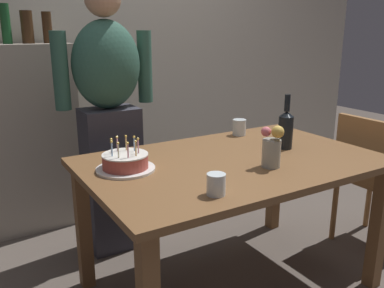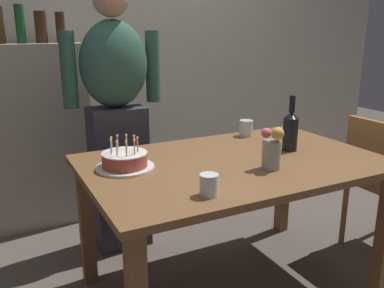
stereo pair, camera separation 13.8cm
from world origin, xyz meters
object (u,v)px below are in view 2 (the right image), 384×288
Objects in this scene: water_glass_far at (246,128)px; flower_vase at (272,149)px; person_man_bearded at (116,115)px; birthday_cake at (125,161)px; wine_bottle at (290,130)px; water_glass_near at (209,185)px; dining_chair at (383,177)px.

flower_vase is (-0.24, -0.57, 0.05)m from water_glass_far.
birthday_cake is at bearing 76.20° from person_man_bearded.
flower_vase is (-0.28, -0.21, -0.02)m from wine_bottle.
wine_bottle is at bearing -84.24° from water_glass_far.
dining_chair is at bearing 9.54° from water_glass_near.
water_glass_far is 0.81m from person_man_bearded.
dining_chair is (1.54, -0.24, -0.26)m from birthday_cake.
person_man_bearded is at bearing 76.20° from birthday_cake.
wine_bottle is at bearing 135.56° from person_man_bearded.
dining_chair is at bearing -36.39° from water_glass_far.
flower_vase is at bearing 116.52° from person_man_bearded.
birthday_cake is 0.91m from wine_bottle.
wine_bottle reaches higher than flower_vase.
dining_chair is (0.63, -0.13, -0.34)m from wine_bottle.
wine_bottle is (0.70, 0.35, 0.07)m from water_glass_near.
water_glass_near is at bearing 92.39° from person_man_bearded.
water_glass_far is 0.11× the size of dining_chair.
person_man_bearded reaches higher than flower_vase.
person_man_bearded is (-0.05, 1.09, 0.09)m from water_glass_near.
water_glass_near is at bearing 99.54° from dining_chair.
person_man_bearded reaches higher than wine_bottle.
dining_chair is at bearing -8.96° from birthday_cake.
person_man_bearded is (-0.75, 0.74, 0.02)m from wine_bottle.
wine_bottle reaches higher than water_glass_near.
dining_chair reaches higher than water_glass_far.
water_glass_near is at bearing -132.84° from water_glass_far.
water_glass_far is at bearing 95.76° from wine_bottle.
birthday_cake is 1.34× the size of flower_vase.
birthday_cake is 3.14× the size of water_glass_near.
water_glass_far is at bearing 66.99° from flower_vase.
flower_vase is (0.42, 0.15, 0.05)m from water_glass_near.
wine_bottle is (0.04, -0.37, 0.06)m from water_glass_far.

